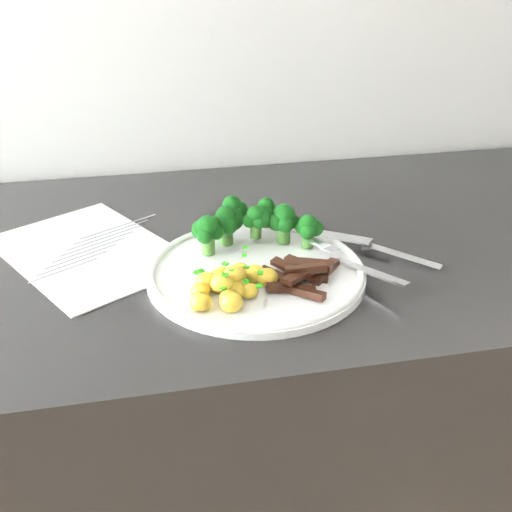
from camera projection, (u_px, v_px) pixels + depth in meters
name	position (u px, v px, depth m)	size (l,w,h in m)	color
counter	(181.00, 485.00, 1.08)	(2.46, 0.62, 0.92)	black
recipe_paper	(89.00, 251.00, 0.86)	(0.31, 0.33, 0.00)	silver
plate	(256.00, 271.00, 0.79)	(0.28, 0.28, 0.02)	white
broccoli	(252.00, 221.00, 0.84)	(0.18, 0.10, 0.06)	#345F22
potatoes	(229.00, 284.00, 0.74)	(0.11, 0.10, 0.04)	gold
beef_strips	(303.00, 274.00, 0.76)	(0.11, 0.11, 0.03)	black
fork	(356.00, 264.00, 0.79)	(0.09, 0.16, 0.02)	silver
knife	(380.00, 252.00, 0.84)	(0.18, 0.16, 0.02)	silver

